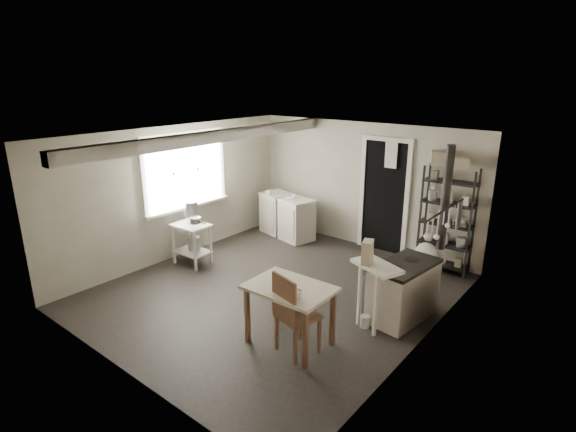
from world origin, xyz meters
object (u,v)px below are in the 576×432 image
Objects in this scene: shelf_rack at (447,215)px; stockpot at (191,209)px; work_table at (290,315)px; flour_sack at (426,257)px; chair at (298,314)px; base_cabinets at (287,214)px; stove at (403,287)px; prep_table at (192,242)px.

stockpot is at bearing -149.46° from shelf_rack.
work_table is 3.08m from flour_sack.
stockpot is 3.25m from chair.
chair reaches higher than base_cabinets.
chair is at bearing -100.75° from shelf_rack.
stockpot is at bearing -147.51° from flour_sack.
stove is 1.00× the size of work_table.
base_cabinets reaches higher than stove.
chair is (2.59, -2.99, 0.02)m from base_cabinets.
chair is at bearing -105.64° from stove.
stove is 2.03× the size of flour_sack.
base_cabinets is 3.10m from shelf_rack.
stockpot reaches higher than stove.
chair is (-0.46, -3.32, -0.46)m from shelf_rack.
chair is at bearing -37.09° from base_cabinets.
prep_table is 0.72× the size of work_table.
flour_sack is (-0.21, -0.21, -0.71)m from shelf_rack.
shelf_rack reaches higher than work_table.
work_table is at bearing -16.59° from prep_table.
base_cabinets is 3.96m from chair.
chair is (0.17, -0.07, 0.10)m from work_table.
prep_table is 4.23m from shelf_rack.
work_table is at bearing -17.98° from stockpot.
base_cabinets is (0.37, 2.10, 0.06)m from prep_table.
prep_table is at bearing -147.52° from shelf_rack.
base_cabinets is 1.26× the size of work_table.
flour_sack is at bearing 109.13° from stove.
shelf_rack is (3.42, 2.42, 0.55)m from prep_table.
chair is (3.06, -1.00, -0.45)m from stockpot.
stockpot is at bearing 162.02° from work_table.
flour_sack is (0.43, 3.04, -0.14)m from work_table.
shelf_rack is (3.05, 0.32, 0.49)m from base_cabinets.
work_table is at bearing 173.06° from chair.
chair is at bearing -21.02° from work_table.
stockpot reaches higher than prep_table.
chair is 2.06× the size of flour_sack.
shelf_rack is at bearing 101.51° from stove.
shelf_rack is at bearing 78.97° from work_table.
stockpot is (-0.10, 0.11, 0.54)m from prep_table.
prep_table is 0.56m from stockpot.
base_cabinets reaches higher than work_table.
shelf_rack is 3.38m from chair.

